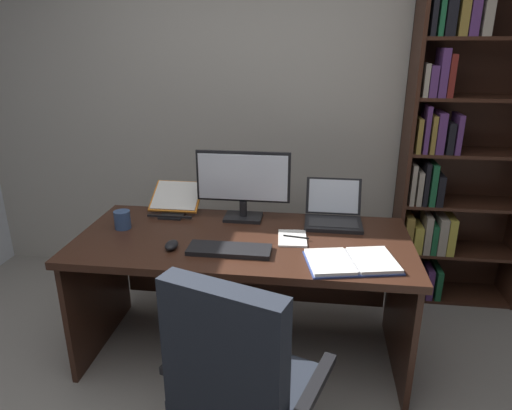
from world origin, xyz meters
name	(u,v)px	position (x,y,z in m)	size (l,w,h in m)	color
wall_back	(263,99)	(0.00, 1.97, 1.34)	(4.88, 0.12, 2.69)	#B2ADA3
desk	(245,263)	(0.01, 0.98, 0.55)	(1.80, 0.81, 0.74)	#381E14
bookshelf	(453,156)	(1.28, 1.73, 1.03)	(0.82, 0.32, 2.11)	#381E14
office_chair	(240,398)	(0.13, 0.10, 0.41)	(0.70, 0.62, 0.97)	black
monitor	(243,185)	(-0.03, 1.18, 0.95)	(0.55, 0.16, 0.41)	black
laptop	(333,214)	(0.50, 1.19, 0.79)	(0.32, 0.31, 0.23)	black
keyboard	(229,250)	(-0.03, 0.72, 0.75)	(0.42, 0.15, 0.02)	black
computer_mouse	(172,245)	(-0.33, 0.72, 0.76)	(0.06, 0.10, 0.04)	black
reading_stand_with_book	(176,199)	(-0.46, 1.25, 0.82)	(0.30, 0.29, 0.16)	black
open_binder	(352,261)	(0.58, 0.67, 0.75)	(0.47, 0.36, 0.02)	navy
notepad	(292,238)	(0.28, 0.92, 0.74)	(0.15, 0.21, 0.01)	white
pen	(296,237)	(0.30, 0.92, 0.75)	(0.01, 0.01, 0.14)	black
coffee_mug	(122,220)	(-0.68, 0.95, 0.79)	(0.09, 0.09, 0.10)	#334C7A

